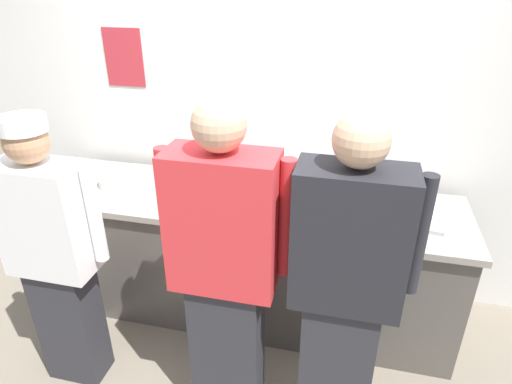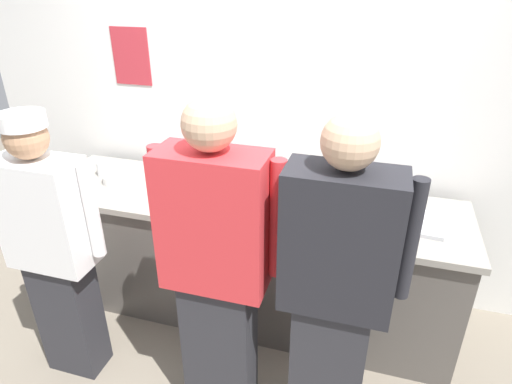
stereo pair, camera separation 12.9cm
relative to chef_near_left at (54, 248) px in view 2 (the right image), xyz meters
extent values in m
plane|color=slate|center=(0.83, 0.38, -0.85)|extent=(9.00, 9.00, 0.00)
cube|color=white|center=(0.83, 1.26, 0.65)|extent=(4.31, 0.10, 3.00)
cube|color=#B72D38|center=(-0.14, 1.21, 0.79)|extent=(0.28, 0.01, 0.39)
cube|color=#56514C|center=(0.83, 0.77, -0.43)|extent=(2.70, 0.67, 0.84)
cube|color=gray|center=(0.83, 0.77, 0.01)|extent=(2.75, 0.73, 0.04)
cube|color=#2D2D33|center=(0.00, 0.00, -0.47)|extent=(0.32, 0.20, 0.76)
cube|color=white|center=(0.00, 0.00, 0.21)|extent=(0.44, 0.24, 0.60)
cylinder|color=white|center=(-0.26, 0.04, 0.24)|extent=(0.07, 0.07, 0.51)
cylinder|color=white|center=(0.26, 0.04, 0.24)|extent=(0.07, 0.07, 0.51)
sphere|color=tan|center=(0.00, 0.00, 0.62)|extent=(0.21, 0.21, 0.21)
cylinder|color=white|center=(0.00, 0.00, 0.71)|extent=(0.22, 0.22, 0.07)
cube|color=#2D2D33|center=(0.94, -0.01, -0.43)|extent=(0.35, 0.20, 0.84)
cube|color=red|center=(0.94, -0.01, 0.33)|extent=(0.49, 0.24, 0.67)
cylinder|color=red|center=(0.66, 0.03, 0.36)|extent=(0.07, 0.07, 0.57)
cylinder|color=red|center=(1.22, 0.03, 0.36)|extent=(0.07, 0.07, 0.57)
sphere|color=tan|center=(0.94, -0.01, 0.78)|extent=(0.23, 0.23, 0.23)
cube|color=#2D2D33|center=(1.49, 0.01, -0.43)|extent=(0.35, 0.20, 0.83)
cube|color=#232328|center=(1.49, 0.01, 0.31)|extent=(0.48, 0.24, 0.66)
cylinder|color=#232328|center=(1.22, 0.05, 0.34)|extent=(0.07, 0.07, 0.56)
cylinder|color=#232328|center=(1.77, 0.05, 0.34)|extent=(0.07, 0.07, 0.56)
sphere|color=tan|center=(1.49, 0.01, 0.75)|extent=(0.22, 0.22, 0.22)
cylinder|color=white|center=(1.32, 0.81, 0.04)|extent=(0.25, 0.25, 0.01)
cylinder|color=white|center=(1.32, 0.81, 0.05)|extent=(0.25, 0.25, 0.01)
cylinder|color=white|center=(1.32, 0.81, 0.06)|extent=(0.25, 0.25, 0.01)
cylinder|color=white|center=(1.32, 0.81, 0.07)|extent=(0.25, 0.25, 0.01)
cylinder|color=white|center=(1.32, 0.81, 0.09)|extent=(0.25, 0.25, 0.01)
cylinder|color=white|center=(-0.07, 0.77, 0.04)|extent=(0.22, 0.22, 0.01)
cylinder|color=white|center=(-0.07, 0.77, 0.05)|extent=(0.22, 0.22, 0.01)
cylinder|color=white|center=(-0.07, 0.77, 0.06)|extent=(0.22, 0.22, 0.01)
cylinder|color=white|center=(-0.07, 0.77, 0.07)|extent=(0.22, 0.22, 0.01)
cylinder|color=white|center=(-0.07, 0.77, 0.09)|extent=(0.22, 0.22, 0.01)
cylinder|color=#B7BABF|center=(0.90, 0.73, 0.10)|extent=(0.32, 0.32, 0.13)
cube|color=#B7BABF|center=(1.75, 0.77, 0.04)|extent=(0.55, 0.35, 0.02)
cylinder|color=#E5E066|center=(1.14, 0.82, 0.11)|extent=(0.06, 0.06, 0.15)
cone|color=#E5E066|center=(1.14, 0.82, 0.20)|extent=(0.05, 0.05, 0.04)
cylinder|color=white|center=(0.65, 0.72, 0.06)|extent=(0.08, 0.08, 0.05)
cylinder|color=#5B932D|center=(0.65, 0.72, 0.08)|extent=(0.07, 0.07, 0.01)
cylinder|color=white|center=(1.19, 0.57, 0.05)|extent=(0.10, 0.10, 0.04)
cylinder|color=red|center=(1.19, 0.57, 0.07)|extent=(0.09, 0.09, 0.01)
cylinder|color=white|center=(0.43, 0.97, 0.06)|extent=(0.11, 0.11, 0.05)
cylinder|color=gold|center=(0.43, 0.97, 0.07)|extent=(0.09, 0.09, 0.01)
cylinder|color=white|center=(1.21, 0.98, 0.05)|extent=(0.10, 0.10, 0.04)
cylinder|color=red|center=(1.21, 0.98, 0.06)|extent=(0.08, 0.08, 0.01)
cylinder|color=white|center=(-0.23, 0.83, 0.08)|extent=(0.09, 0.09, 0.10)
camera|label=1|loc=(1.47, -1.60, 1.32)|focal=30.71mm
camera|label=2|loc=(1.59, -1.57, 1.32)|focal=30.71mm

